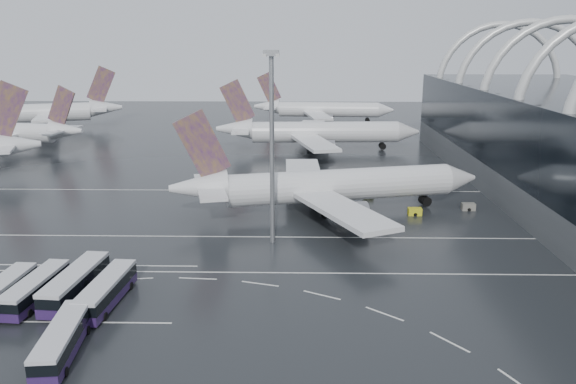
{
  "coord_description": "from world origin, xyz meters",
  "views": [
    {
      "loc": [
        3.9,
        -71.37,
        30.19
      ],
      "look_at": [
        2.2,
        13.36,
        7.0
      ],
      "focal_mm": 35.0,
      "sensor_mm": 36.0,
      "label": 1
    }
  ],
  "objects_px": {
    "jet_remote_far": "(52,113)",
    "airliner_gate_b": "(314,133)",
    "airliner_main": "(325,187)",
    "airliner_gate_c": "(321,110)",
    "bus_row_near_d": "(107,290)",
    "gse_cart_belly_d": "(468,207)",
    "bus_row_near_b": "(36,289)",
    "floodlight_mast": "(272,125)",
    "bus_row_far_c": "(63,340)",
    "gse_cart_belly_e": "(368,193)",
    "bus_row_near_c": "(76,283)",
    "gse_cart_belly_a": "(415,212)",
    "bus_row_near_a": "(1,293)",
    "jet_remote_mid": "(18,132)"
  },
  "relations": [
    {
      "from": "jet_remote_far",
      "to": "airliner_gate_b",
      "type": "bearing_deg",
      "value": 139.96
    },
    {
      "from": "airliner_main",
      "to": "jet_remote_far",
      "type": "relative_size",
      "value": 1.16
    },
    {
      "from": "airliner_gate_c",
      "to": "airliner_gate_b",
      "type": "bearing_deg",
      "value": -90.66
    },
    {
      "from": "airliner_gate_b",
      "to": "bus_row_near_d",
      "type": "xyz_separation_m",
      "value": [
        -26.78,
        -95.16,
        -3.23
      ]
    },
    {
      "from": "airliner_main",
      "to": "gse_cart_belly_d",
      "type": "xyz_separation_m",
      "value": [
        26.2,
        1.99,
        -4.16
      ]
    },
    {
      "from": "bus_row_near_b",
      "to": "gse_cart_belly_d",
      "type": "height_order",
      "value": "bus_row_near_b"
    },
    {
      "from": "bus_row_near_d",
      "to": "floodlight_mast",
      "type": "bearing_deg",
      "value": -37.25
    },
    {
      "from": "bus_row_near_b",
      "to": "bus_row_far_c",
      "type": "height_order",
      "value": "bus_row_far_c"
    },
    {
      "from": "jet_remote_far",
      "to": "gse_cart_belly_e",
      "type": "distance_m",
      "value": 131.26
    },
    {
      "from": "bus_row_near_c",
      "to": "bus_row_far_c",
      "type": "distance_m",
      "value": 13.37
    },
    {
      "from": "airliner_gate_b",
      "to": "bus_row_near_c",
      "type": "bearing_deg",
      "value": -110.82
    },
    {
      "from": "airliner_gate_b",
      "to": "jet_remote_far",
      "type": "distance_m",
      "value": 97.59
    },
    {
      "from": "gse_cart_belly_e",
      "to": "bus_row_near_b",
      "type": "bearing_deg",
      "value": -133.69
    },
    {
      "from": "airliner_main",
      "to": "floodlight_mast",
      "type": "xyz_separation_m",
      "value": [
        -8.71,
        -15.38,
        13.24
      ]
    },
    {
      "from": "bus_row_near_d",
      "to": "gse_cart_belly_e",
      "type": "xyz_separation_m",
      "value": [
        36.31,
        47.51,
        -1.13
      ]
    },
    {
      "from": "gse_cart_belly_a",
      "to": "gse_cart_belly_e",
      "type": "relative_size",
      "value": 1.15
    },
    {
      "from": "bus_row_near_d",
      "to": "gse_cart_belly_d",
      "type": "xyz_separation_m",
      "value": [
        53.43,
        38.54,
        -1.05
      ]
    },
    {
      "from": "bus_row_near_d",
      "to": "floodlight_mast",
      "type": "relative_size",
      "value": 0.44
    },
    {
      "from": "bus_row_near_a",
      "to": "gse_cart_belly_d",
      "type": "bearing_deg",
      "value": -56.01
    },
    {
      "from": "airliner_gate_c",
      "to": "airliner_main",
      "type": "bearing_deg",
      "value": -88.37
    },
    {
      "from": "gse_cart_belly_d",
      "to": "airliner_gate_c",
      "type": "bearing_deg",
      "value": 101.66
    },
    {
      "from": "airliner_gate_b",
      "to": "bus_row_near_b",
      "type": "xyz_separation_m",
      "value": [
        -35.42,
        -94.7,
        -3.31
      ]
    },
    {
      "from": "jet_remote_mid",
      "to": "bus_row_far_c",
      "type": "distance_m",
      "value": 120.89
    },
    {
      "from": "airliner_gate_b",
      "to": "bus_row_near_a",
      "type": "height_order",
      "value": "airliner_gate_b"
    },
    {
      "from": "jet_remote_far",
      "to": "floodlight_mast",
      "type": "height_order",
      "value": "floodlight_mast"
    },
    {
      "from": "airliner_gate_c",
      "to": "jet_remote_far",
      "type": "bearing_deg",
      "value": -166.76
    },
    {
      "from": "airliner_gate_c",
      "to": "gse_cart_belly_a",
      "type": "xyz_separation_m",
      "value": [
        12.53,
        -114.1,
        -3.98
      ]
    },
    {
      "from": "bus_row_near_c",
      "to": "gse_cart_belly_e",
      "type": "bearing_deg",
      "value": -37.03
    },
    {
      "from": "bus_row_near_a",
      "to": "bus_row_near_c",
      "type": "relative_size",
      "value": 0.9
    },
    {
      "from": "jet_remote_far",
      "to": "gse_cart_belly_a",
      "type": "distance_m",
      "value": 144.41
    },
    {
      "from": "jet_remote_far",
      "to": "bus_row_near_c",
      "type": "height_order",
      "value": "jet_remote_far"
    },
    {
      "from": "jet_remote_far",
      "to": "airliner_main",
      "type": "bearing_deg",
      "value": 115.92
    },
    {
      "from": "bus_row_near_a",
      "to": "gse_cart_belly_e",
      "type": "xyz_separation_m",
      "value": [
        48.44,
        48.31,
        -1.07
      ]
    },
    {
      "from": "airliner_gate_c",
      "to": "gse_cart_belly_e",
      "type": "xyz_separation_m",
      "value": [
        5.76,
        -101.91,
        -4.06
      ]
    },
    {
      "from": "gse_cart_belly_e",
      "to": "gse_cart_belly_a",
      "type": "bearing_deg",
      "value": -60.98
    },
    {
      "from": "jet_remote_far",
      "to": "bus_row_near_a",
      "type": "relative_size",
      "value": 3.95
    },
    {
      "from": "floodlight_mast",
      "to": "gse_cart_belly_e",
      "type": "bearing_deg",
      "value": 55.97
    },
    {
      "from": "bus_row_far_c",
      "to": "bus_row_near_d",
      "type": "bearing_deg",
      "value": -9.35
    },
    {
      "from": "bus_row_near_a",
      "to": "bus_row_near_d",
      "type": "xyz_separation_m",
      "value": [
        12.13,
        0.79,
        0.06
      ]
    },
    {
      "from": "bus_row_near_c",
      "to": "gse_cart_belly_a",
      "type": "height_order",
      "value": "bus_row_near_c"
    },
    {
      "from": "bus_row_near_a",
      "to": "bus_row_near_d",
      "type": "height_order",
      "value": "bus_row_near_d"
    },
    {
      "from": "bus_row_near_a",
      "to": "floodlight_mast",
      "type": "bearing_deg",
      "value": -51.35
    },
    {
      "from": "airliner_gate_c",
      "to": "gse_cart_belly_a",
      "type": "distance_m",
      "value": 114.85
    },
    {
      "from": "jet_remote_mid",
      "to": "floodlight_mast",
      "type": "distance_m",
      "value": 107.07
    },
    {
      "from": "airliner_gate_c",
      "to": "gse_cart_belly_d",
      "type": "height_order",
      "value": "airliner_gate_c"
    },
    {
      "from": "airliner_gate_b",
      "to": "gse_cart_belly_d",
      "type": "xyz_separation_m",
      "value": [
        26.65,
        -56.62,
        -4.28
      ]
    },
    {
      "from": "airliner_gate_b",
      "to": "bus_row_far_c",
      "type": "distance_m",
      "value": 109.77
    },
    {
      "from": "airliner_gate_b",
      "to": "gse_cart_belly_d",
      "type": "height_order",
      "value": "airliner_gate_b"
    },
    {
      "from": "airliner_gate_b",
      "to": "gse_cart_belly_a",
      "type": "height_order",
      "value": "airliner_gate_b"
    },
    {
      "from": "airliner_gate_c",
      "to": "bus_row_near_d",
      "type": "distance_m",
      "value": 152.54
    }
  ]
}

